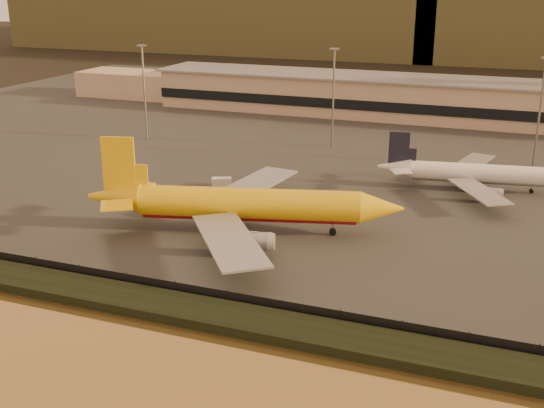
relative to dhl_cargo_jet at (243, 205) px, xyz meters
The scene contains 10 objects.
ground 16.34m from the dhl_cargo_jet, 63.10° to the right, with size 900.00×900.00×0.00m, color black.
embankment 31.93m from the dhl_cargo_jet, 77.18° to the right, with size 320.00×7.00×1.40m, color black.
tarmac 81.63m from the dhl_cargo_jet, 85.06° to the left, with size 320.00×220.00×0.20m, color #2D2D2D.
perimeter_fence 28.00m from the dhl_cargo_jet, 75.34° to the right, with size 300.00×0.05×2.20m, color black.
terminal_building 111.98m from the dhl_cargo_jet, 93.84° to the left, with size 202.00×25.00×12.60m.
apron_light_masts 65.86m from the dhl_cargo_jet, 70.21° to the left, with size 152.20×12.20×25.40m.
dhl_cargo_jet is the anchor object (origin of this frame).
white_narrowbody_jet 53.64m from the dhl_cargo_jet, 48.26° to the left, with size 40.69×39.29×11.71m.
gse_vehicle_yellow 16.81m from the dhl_cargo_jet, 63.27° to the left, with size 3.47×1.56×1.56m, color #ECB60C.
gse_vehicle_white 28.06m from the dhl_cargo_jet, 122.92° to the left, with size 4.18×1.88×1.88m, color white.
Camera 1 is at (37.72, -89.35, 43.42)m, focal length 45.00 mm.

